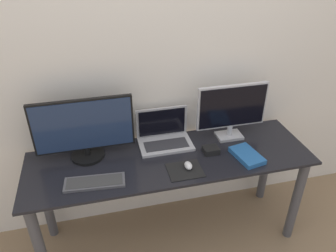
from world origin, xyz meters
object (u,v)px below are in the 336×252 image
monitor_right (232,109)px  keyboard (95,182)px  monitor_left (84,129)px  laptop (165,135)px  power_brick (211,150)px  mouse (188,166)px  book (247,155)px

monitor_right → keyboard: (-0.93, -0.27, -0.21)m
monitor_left → laptop: (0.51, 0.04, -0.15)m
monitor_left → laptop: size_ratio=1.73×
monitor_left → power_brick: monitor_left is taller
keyboard → power_brick: power_brick is taller
power_brick → mouse: bearing=-146.8°
monitor_left → keyboard: 0.34m
laptop → mouse: 0.32m
monitor_right → keyboard: 0.99m
mouse → book: (0.39, 0.02, -0.01)m
monitor_left → power_brick: (0.77, -0.15, -0.18)m
monitor_right → keyboard: monitor_right is taller
power_brick → laptop: bearing=144.0°
laptop → power_brick: (0.26, -0.19, -0.04)m
book → monitor_left: bearing=165.5°
keyboard → monitor_right: bearing=16.4°
keyboard → book: 0.95m
laptop → book: (0.46, -0.30, -0.04)m
monitor_right → power_brick: monitor_right is taller
monitor_left → keyboard: bearing=-84.1°
monitor_right → laptop: 0.48m
mouse → laptop: bearing=102.8°
keyboard → mouse: bearing=0.3°
mouse → power_brick: mouse is taller
monitor_left → monitor_right: size_ratio=1.26×
laptop → book: 0.55m
monitor_left → monitor_right: bearing=0.0°
book → power_brick: 0.23m
monitor_left → laptop: monitor_left is taller
keyboard → book: bearing=1.3°
monitor_right → keyboard: size_ratio=1.37×
keyboard → mouse: size_ratio=4.82×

